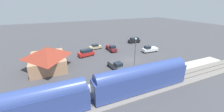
% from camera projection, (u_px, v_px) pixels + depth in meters
% --- Properties ---
extents(ground_plane, '(200.00, 200.00, 0.00)m').
position_uv_depth(ground_plane, '(131.00, 60.00, 41.14)').
color(ground_plane, '#424247').
extents(railway_track, '(4.80, 70.00, 0.30)m').
position_uv_depth(railway_track, '(166.00, 83.00, 29.18)').
color(railway_track, slate).
rests_on(railway_track, ground).
extents(platform, '(3.20, 46.00, 0.30)m').
position_uv_depth(platform, '(153.00, 74.00, 32.57)').
color(platform, '#B7B2A8').
rests_on(platform, ground).
extents(station_building, '(11.73, 8.83, 5.51)m').
position_uv_depth(station_building, '(48.00, 57.00, 35.07)').
color(station_building, tan).
rests_on(station_building, ground).
extents(pedestrian_on_platform, '(0.36, 0.36, 1.71)m').
position_uv_depth(pedestrian_on_platform, '(182.00, 65.00, 34.78)').
color(pedestrian_on_platform, '#333338').
rests_on(pedestrian_on_platform, platform).
extents(suv_black, '(2.21, 5.00, 2.22)m').
position_uv_depth(suv_black, '(134.00, 40.00, 58.45)').
color(suv_black, black).
rests_on(suv_black, ground).
extents(suv_red, '(2.96, 5.21, 2.22)m').
position_uv_depth(suv_red, '(86.00, 53.00, 43.53)').
color(suv_red, red).
rests_on(suv_red, ground).
extents(pickup_maroon, '(5.44, 2.56, 2.14)m').
position_uv_depth(pickup_maroon, '(111.00, 48.00, 48.49)').
color(pickup_maroon, maroon).
rests_on(pickup_maroon, ground).
extents(pickup_charcoal, '(5.58, 2.94, 2.14)m').
position_uv_depth(pickup_charcoal, '(116.00, 66.00, 34.89)').
color(pickup_charcoal, '#47494F').
rests_on(pickup_charcoal, ground).
extents(pickup_white, '(2.27, 5.51, 2.14)m').
position_uv_depth(pickup_white, '(150.00, 49.00, 47.41)').
color(pickup_white, white).
rests_on(pickup_white, ground).
extents(sedan_tan, '(2.24, 4.65, 1.74)m').
position_uv_depth(sedan_tan, '(95.00, 47.00, 50.44)').
color(sedan_tan, '#C6B284').
rests_on(sedan_tan, ground).
extents(light_pole_near_platform, '(0.44, 0.44, 8.47)m').
position_uv_depth(light_pole_near_platform, '(135.00, 52.00, 31.78)').
color(light_pole_near_platform, '#515156').
rests_on(light_pole_near_platform, ground).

